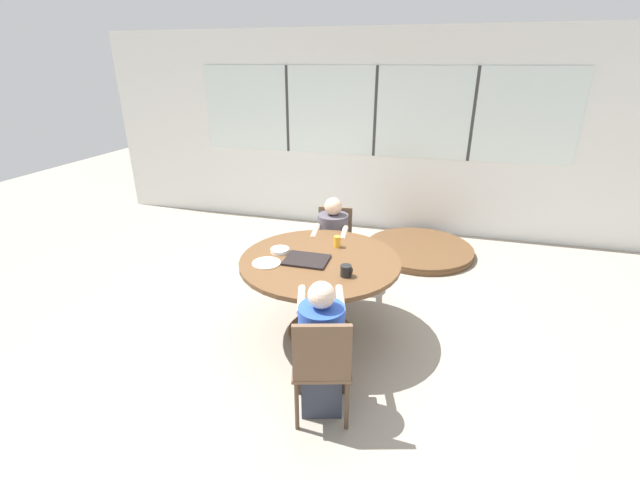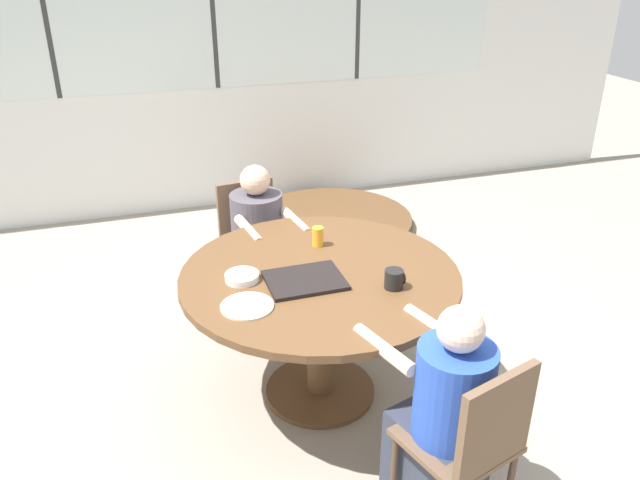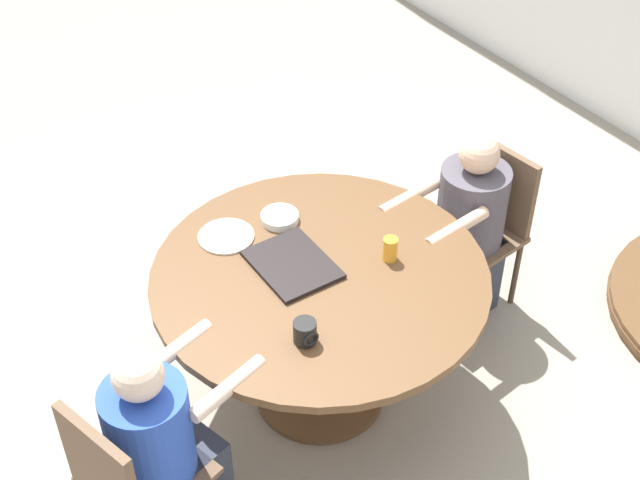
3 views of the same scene
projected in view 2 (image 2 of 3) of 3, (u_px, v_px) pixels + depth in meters
name	position (u px, v px, depth m)	size (l,w,h in m)	color
ground_plane	(320.00, 392.00, 3.47)	(16.00, 16.00, 0.00)	gray
wall_back_with_windows	(215.00, 49.00, 5.36)	(8.40, 0.08, 2.80)	silver
dining_table	(320.00, 297.00, 3.20)	(1.42, 1.42, 0.76)	brown
chair_for_woman_green_shirt	(475.00, 438.00, 2.44)	(0.50, 0.50, 0.86)	brown
chair_for_man_blue_shirt	(251.00, 235.00, 4.13)	(0.45, 0.45, 0.86)	brown
person_woman_green_shirt	(443.00, 422.00, 2.59)	(0.46, 0.64, 1.04)	#333847
person_man_blue_shirt	(260.00, 252.00, 4.01)	(0.40, 0.65, 1.03)	#333847
food_tray_dark	(305.00, 280.00, 3.04)	(0.37, 0.29, 0.02)	black
coffee_mug	(394.00, 279.00, 2.98)	(0.10, 0.09, 0.09)	black
juice_glass	(318.00, 236.00, 3.39)	(0.06, 0.06, 0.11)	gold
bowl_white_shallow	(242.00, 277.00, 3.06)	(0.17, 0.17, 0.04)	white
plate_tortillas	(247.00, 306.00, 2.84)	(0.25, 0.25, 0.01)	beige
folded_table_stack	(331.00, 221.00, 5.47)	(1.42, 1.42, 0.09)	brown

